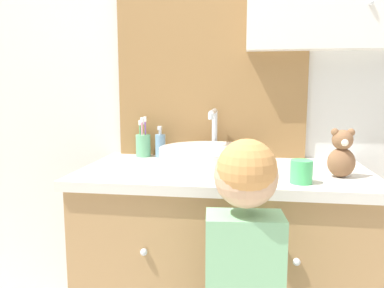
{
  "coord_description": "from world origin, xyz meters",
  "views": [
    {
      "loc": [
        0.08,
        -1.09,
        1.12
      ],
      "look_at": [
        -0.12,
        0.27,
        0.92
      ],
      "focal_mm": 35.0,
      "sensor_mm": 36.0,
      "label": 1
    }
  ],
  "objects_px": {
    "toothbrush_holder": "(143,144)",
    "drinking_cup": "(301,172)",
    "sink_basin": "(210,157)",
    "teddy_bear": "(342,154)",
    "soap_dispenser": "(160,145)",
    "child_figure": "(244,286)"
  },
  "relations": [
    {
      "from": "soap_dispenser",
      "to": "teddy_bear",
      "type": "bearing_deg",
      "value": -22.17
    },
    {
      "from": "toothbrush_holder",
      "to": "drinking_cup",
      "type": "xyz_separation_m",
      "value": [
        0.64,
        -0.4,
        -0.02
      ]
    },
    {
      "from": "toothbrush_holder",
      "to": "child_figure",
      "type": "height_order",
      "value": "toothbrush_holder"
    },
    {
      "from": "toothbrush_holder",
      "to": "child_figure",
      "type": "distance_m",
      "value": 0.86
    },
    {
      "from": "sink_basin",
      "to": "soap_dispenser",
      "type": "relative_size",
      "value": 3.14
    },
    {
      "from": "teddy_bear",
      "to": "sink_basin",
      "type": "bearing_deg",
      "value": 168.91
    },
    {
      "from": "sink_basin",
      "to": "drinking_cup",
      "type": "height_order",
      "value": "sink_basin"
    },
    {
      "from": "child_figure",
      "to": "sink_basin",
      "type": "bearing_deg",
      "value": 106.75
    },
    {
      "from": "sink_basin",
      "to": "soap_dispenser",
      "type": "xyz_separation_m",
      "value": [
        -0.24,
        0.2,
        0.01
      ]
    },
    {
      "from": "soap_dispenser",
      "to": "teddy_bear",
      "type": "xyz_separation_m",
      "value": [
        0.7,
        -0.29,
        0.03
      ]
    },
    {
      "from": "toothbrush_holder",
      "to": "teddy_bear",
      "type": "relative_size",
      "value": 1.07
    },
    {
      "from": "soap_dispenser",
      "to": "child_figure",
      "type": "xyz_separation_m",
      "value": [
        0.38,
        -0.66,
        -0.28
      ]
    },
    {
      "from": "soap_dispenser",
      "to": "toothbrush_holder",
      "type": "bearing_deg",
      "value": 176.05
    },
    {
      "from": "sink_basin",
      "to": "drinking_cup",
      "type": "relative_size",
      "value": 5.82
    },
    {
      "from": "teddy_bear",
      "to": "drinking_cup",
      "type": "height_order",
      "value": "teddy_bear"
    },
    {
      "from": "toothbrush_holder",
      "to": "child_figure",
      "type": "relative_size",
      "value": 0.18
    },
    {
      "from": "drinking_cup",
      "to": "sink_basin",
      "type": "bearing_deg",
      "value": 147.91
    },
    {
      "from": "sink_basin",
      "to": "soap_dispenser",
      "type": "bearing_deg",
      "value": 140.94
    },
    {
      "from": "sink_basin",
      "to": "teddy_bear",
      "type": "height_order",
      "value": "sink_basin"
    },
    {
      "from": "teddy_bear",
      "to": "soap_dispenser",
      "type": "bearing_deg",
      "value": 157.83
    },
    {
      "from": "sink_basin",
      "to": "toothbrush_holder",
      "type": "bearing_deg",
      "value": 147.93
    },
    {
      "from": "sink_basin",
      "to": "teddy_bear",
      "type": "xyz_separation_m",
      "value": [
        0.46,
        -0.09,
        0.04
      ]
    }
  ]
}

